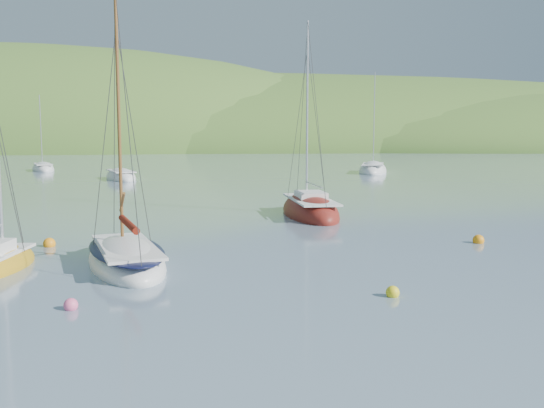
{
  "coord_description": "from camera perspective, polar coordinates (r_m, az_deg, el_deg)",
  "views": [
    {
      "loc": [
        -0.52,
        -16.15,
        4.75
      ],
      "look_at": [
        1.31,
        8.0,
        1.86
      ],
      "focal_mm": 40.0,
      "sensor_mm": 36.0,
      "label": 1
    }
  ],
  "objects": [
    {
      "name": "ground",
      "position": [
        16.85,
        -2.43,
        -9.58
      ],
      "size": [
        700.0,
        700.0,
        0.0
      ],
      "primitive_type": "plane",
      "color": "slate",
      "rests_on": "ground"
    },
    {
      "name": "shoreline_hills",
      "position": [
        188.86,
        -7.15,
        5.31
      ],
      "size": [
        690.0,
        135.0,
        56.0
      ],
      "color": "#3C6D29",
      "rests_on": "ground"
    },
    {
      "name": "daysailer_white",
      "position": [
        22.24,
        -13.56,
        -5.11
      ],
      "size": [
        4.45,
        7.31,
        10.57
      ],
      "rotation": [
        0.0,
        0.0,
        0.3
      ],
      "color": "white",
      "rests_on": "ground"
    },
    {
      "name": "sloop_red",
      "position": [
        34.57,
        3.6,
        -0.73
      ],
      "size": [
        3.39,
        8.27,
        11.96
      ],
      "rotation": [
        0.0,
        0.0,
        0.08
      ],
      "color": "maroon",
      "rests_on": "ground"
    },
    {
      "name": "distant_sloop_a",
      "position": [
        62.75,
        -14.04,
        2.43
      ],
      "size": [
        4.99,
        7.88,
        10.61
      ],
      "rotation": [
        0.0,
        0.0,
        0.35
      ],
      "color": "white",
      "rests_on": "ground"
    },
    {
      "name": "distant_sloop_b",
      "position": [
        71.8,
        9.47,
        3.09
      ],
      "size": [
        5.4,
        9.44,
        12.74
      ],
      "rotation": [
        0.0,
        0.0,
        -0.27
      ],
      "color": "white",
      "rests_on": "ground"
    },
    {
      "name": "distant_sloop_c",
      "position": [
        79.71,
        -20.74,
        3.08
      ],
      "size": [
        4.84,
        7.49,
        10.09
      ],
      "rotation": [
        0.0,
        0.0,
        0.36
      ],
      "color": "white",
      "rests_on": "ground"
    },
    {
      "name": "mooring_buoys",
      "position": [
        22.81,
        -1.71,
        -4.91
      ],
      "size": [
        18.67,
        9.71,
        0.5
      ],
      "color": "yellow",
      "rests_on": "ground"
    }
  ]
}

